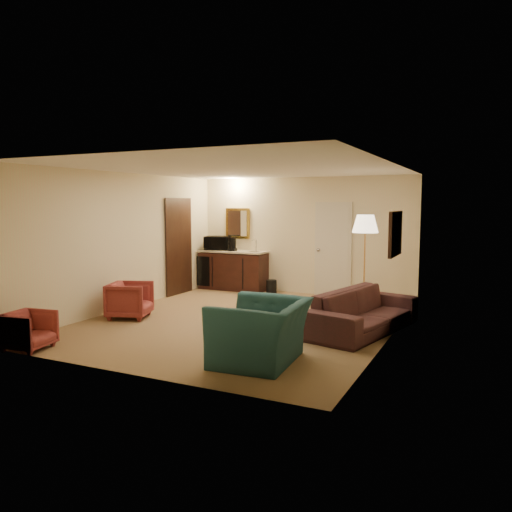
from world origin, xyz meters
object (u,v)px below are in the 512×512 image
at_px(wetbar_cabinet, 233,270).
at_px(microwave, 217,242).
at_px(rose_chair_near, 130,298).
at_px(floor_lamp, 364,263).
at_px(coffee_table, 267,314).
at_px(sofa, 364,304).
at_px(waste_bin, 271,287).
at_px(coffee_maker, 233,244).
at_px(rose_chair_far, 28,329).
at_px(teal_armchair, 261,321).

height_order(wetbar_cabinet, microwave, microwave).
bearing_deg(rose_chair_near, floor_lamp, -77.56).
bearing_deg(coffee_table, sofa, 17.53).
xyz_separation_m(waste_bin, coffee_maker, (-0.99, -0.00, 0.92)).
height_order(rose_chair_near, rose_chair_far, rose_chair_near).
bearing_deg(coffee_table, waste_bin, 112.66).
distance_m(wetbar_cabinet, sofa, 4.50).
relative_size(rose_chair_near, coffee_maker, 2.29).
bearing_deg(floor_lamp, rose_chair_far, -128.94).
bearing_deg(teal_armchair, coffee_maker, -152.10).
relative_size(sofa, coffee_table, 2.83).
bearing_deg(floor_lamp, coffee_table, -119.38).
xyz_separation_m(wetbar_cabinet, sofa, (3.71, -2.56, -0.02)).
distance_m(coffee_table, coffee_maker, 3.79).
relative_size(waste_bin, microwave, 0.51).
xyz_separation_m(teal_armchair, coffee_maker, (-2.86, 4.56, 0.54)).
xyz_separation_m(sofa, rose_chair_far, (-3.96, -2.96, -0.15)).
height_order(floor_lamp, waste_bin, floor_lamp).
bearing_deg(waste_bin, rose_chair_far, -103.11).
xyz_separation_m(coffee_table, floor_lamp, (1.10, 1.95, 0.68)).
bearing_deg(teal_armchair, rose_chair_near, -115.91).
height_order(coffee_table, floor_lamp, floor_lamp).
distance_m(sofa, rose_chair_far, 4.95).
height_order(rose_chair_near, floor_lamp, floor_lamp).
distance_m(wetbar_cabinet, rose_chair_near, 3.39).
distance_m(coffee_table, floor_lamp, 2.34).
bearing_deg(microwave, floor_lamp, -32.40).
bearing_deg(wetbar_cabinet, waste_bin, -3.93).
xyz_separation_m(rose_chair_far, waste_bin, (1.27, 5.45, -0.15)).
relative_size(floor_lamp, waste_bin, 6.08).
xyz_separation_m(sofa, rose_chair_near, (-3.96, -0.82, -0.09)).
xyz_separation_m(coffee_table, coffee_maker, (-2.22, 2.95, 0.84)).
height_order(coffee_table, microwave, microwave).
height_order(microwave, coffee_maker, microwave).
xyz_separation_m(wetbar_cabinet, rose_chair_near, (-0.25, -3.38, -0.11)).
relative_size(sofa, waste_bin, 7.53).
xyz_separation_m(rose_chair_far, microwave, (-0.17, 5.53, 0.82)).
bearing_deg(coffee_table, rose_chair_near, -171.72).
bearing_deg(sofa, wetbar_cabinet, 68.79).
bearing_deg(sofa, floor_lamp, 26.88).
relative_size(rose_chair_far, waste_bin, 1.97).
xyz_separation_m(teal_armchair, floor_lamp, (0.46, 3.57, 0.38)).
distance_m(floor_lamp, microwave, 3.93).
bearing_deg(teal_armchair, microwave, -148.67).
distance_m(waste_bin, coffee_maker, 1.35).
height_order(wetbar_cabinet, rose_chair_near, wetbar_cabinet).
xyz_separation_m(microwave, coffee_maker, (0.45, -0.08, -0.05)).
xyz_separation_m(teal_armchair, waste_bin, (-1.87, 4.56, -0.38)).
relative_size(wetbar_cabinet, rose_chair_near, 2.33).
xyz_separation_m(waste_bin, microwave, (-1.44, 0.08, 0.97)).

